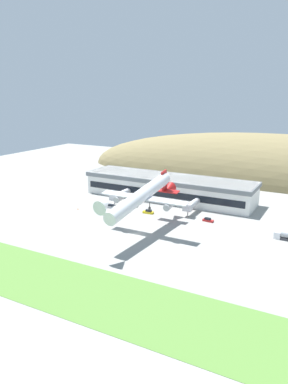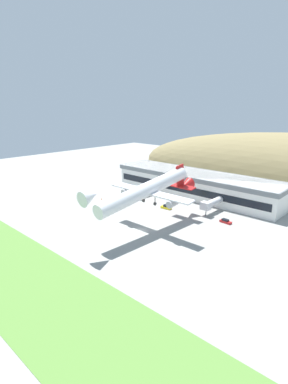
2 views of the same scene
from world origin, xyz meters
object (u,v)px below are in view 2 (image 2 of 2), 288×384
(terminal_building, at_px, (196,183))
(jetway_1, at_px, (211,203))
(jetway_0, at_px, (144,188))
(cargo_airplane, at_px, (147,190))
(traffic_cone_0, at_px, (101,199))
(service_car_0, at_px, (166,207))
(service_car_1, at_px, (133,199))
(service_car_2, at_px, (226,221))

(terminal_building, relative_size, jetway_1, 6.42)
(jetway_0, relative_size, cargo_airplane, 0.27)
(terminal_building, relative_size, jetway_0, 5.84)
(jetway_0, distance_m, traffic_cone_0, 20.15)
(service_car_0, bearing_deg, service_car_1, -176.59)
(service_car_1, relative_size, traffic_cone_0, 7.43)
(terminal_building, height_order, jetway_0, terminal_building)
(jetway_0, height_order, service_car_2, jetway_0)
(service_car_0, xyz_separation_m, service_car_2, (25.11, 2.25, -0.09))
(terminal_building, relative_size, service_car_0, 17.74)
(service_car_1, xyz_separation_m, service_car_2, (43.10, 3.32, -0.10))
(terminal_building, xyz_separation_m, service_car_0, (1.94, -24.07, -5.39))
(terminal_building, height_order, service_car_0, terminal_building)
(service_car_1, bearing_deg, jetway_0, 92.58)
(terminal_building, relative_size, cargo_airplane, 1.60)
(service_car_0, bearing_deg, jetway_1, 25.69)
(jetway_0, relative_size, service_car_0, 3.04)
(terminal_building, xyz_separation_m, jetway_0, (-16.42, -17.08, -2.07))
(jetway_0, bearing_deg, traffic_cone_0, -122.62)
(terminal_building, height_order, traffic_cone_0, terminal_building)
(terminal_building, distance_m, service_car_1, 30.31)
(cargo_airplane, bearing_deg, service_car_1, 143.10)
(cargo_airplane, bearing_deg, jetway_1, 75.61)
(service_car_0, relative_size, service_car_1, 1.06)
(terminal_building, xyz_separation_m, service_car_2, (27.05, -21.82, -5.48))
(terminal_building, distance_m, traffic_cone_0, 43.68)
(jetway_0, distance_m, service_car_2, 43.85)
(service_car_2, bearing_deg, cargo_airplane, -125.43)
(cargo_airplane, bearing_deg, jetway_0, 133.87)
(terminal_building, bearing_deg, cargo_airplane, -76.89)
(jetway_1, xyz_separation_m, cargo_airplane, (-7.36, -28.67, 9.79))
(jetway_1, height_order, service_car_1, jetway_1)
(cargo_airplane, xyz_separation_m, traffic_cone_0, (-37.60, 11.32, -13.50))
(jetway_0, distance_m, service_car_0, 19.92)
(service_car_2, bearing_deg, terminal_building, 141.10)
(cargo_airplane, height_order, service_car_1, cargo_airplane)
(jetway_1, height_order, service_car_2, jetway_1)
(terminal_building, height_order, service_car_1, terminal_building)
(terminal_building, height_order, jetway_1, terminal_building)
(jetway_0, bearing_deg, service_car_2, -6.23)
(cargo_airplane, bearing_deg, service_car_2, 54.57)
(service_car_1, bearing_deg, cargo_airplane, -36.90)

